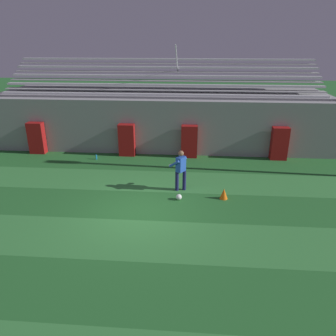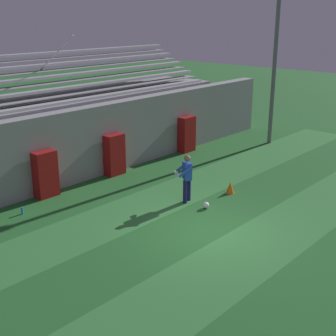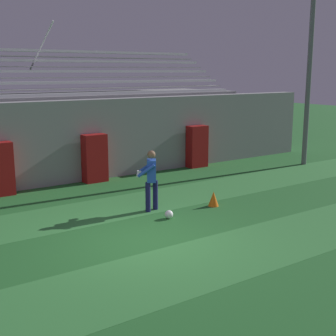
{
  "view_description": "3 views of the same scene",
  "coord_description": "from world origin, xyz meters",
  "views": [
    {
      "loc": [
        1.77,
        -9.99,
        5.71
      ],
      "look_at": [
        0.9,
        1.19,
        1.25
      ],
      "focal_mm": 35.0,
      "sensor_mm": 36.0,
      "label": 1
    },
    {
      "loc": [
        -10.16,
        -7.61,
        6.18
      ],
      "look_at": [
        0.21,
        1.81,
        1.53
      ],
      "focal_mm": 50.0,
      "sensor_mm": 36.0,
      "label": 2
    },
    {
      "loc": [
        -5.36,
        -8.41,
        3.75
      ],
      "look_at": [
        1.32,
        1.15,
        1.33
      ],
      "focal_mm": 50.0,
      "sensor_mm": 36.0,
      "label": 3
    }
  ],
  "objects": [
    {
      "name": "ground_plane",
      "position": [
        0.0,
        0.0,
        0.0
      ],
      "size": [
        80.0,
        80.0,
        0.0
      ],
      "primitive_type": "plane",
      "color": "#236028"
    },
    {
      "name": "back_wall",
      "position": [
        0.0,
        6.5,
        1.4
      ],
      "size": [
        24.0,
        0.6,
        2.8
      ],
      "primitive_type": "cube",
      "color": "gray",
      "rests_on": "ground"
    },
    {
      "name": "turf_stripe_mid",
      "position": [
        0.0,
        -1.62,
        0.0
      ],
      "size": [
        28.0,
        2.19,
        0.01
      ],
      "primitive_type": "cube",
      "color": "#337A38",
      "rests_on": "ground"
    },
    {
      "name": "goalkeeper",
      "position": [
        1.33,
        1.96,
        0.95
      ],
      "size": [
        0.71,
        0.74,
        1.67
      ],
      "color": "#19194C",
      "rests_on": "ground"
    },
    {
      "name": "floodlight_pole",
      "position": [
        10.05,
        3.87,
        5.12
      ],
      "size": [
        0.9,
        0.36,
        8.11
      ],
      "color": "slate",
      "rests_on": "ground"
    },
    {
      "name": "turf_stripe_far",
      "position": [
        0.0,
        2.77,
        0.0
      ],
      "size": [
        28.0,
        2.19,
        0.01
      ],
      "primitive_type": "cube",
      "color": "#337A38",
      "rests_on": "ground"
    },
    {
      "name": "water_bottle",
      "position": [
        -3.05,
        5.22,
        0.12
      ],
      "size": [
        0.07,
        0.07,
        0.24
      ],
      "primitive_type": "cylinder",
      "color": "#1E8CD8",
      "rests_on": "ground"
    },
    {
      "name": "soccer_ball",
      "position": [
        1.32,
        1.1,
        0.11
      ],
      "size": [
        0.22,
        0.22,
        0.22
      ],
      "primitive_type": "sphere",
      "color": "white",
      "rests_on": "ground"
    },
    {
      "name": "traffic_cone",
      "position": [
        3.01,
        1.32,
        0.21
      ],
      "size": [
        0.3,
        0.3,
        0.42
      ],
      "primitive_type": "cone",
      "color": "orange",
      "rests_on": "ground"
    },
    {
      "name": "padding_pillar_gate_left",
      "position": [
        -1.6,
        5.95,
        0.82
      ],
      "size": [
        0.81,
        0.44,
        1.65
      ],
      "primitive_type": "cube",
      "color": "maroon",
      "rests_on": "ground"
    },
    {
      "name": "padding_pillar_gate_right",
      "position": [
        1.6,
        5.95,
        0.82
      ],
      "size": [
        0.81,
        0.44,
        1.65
      ],
      "primitive_type": "cube",
      "color": "maroon",
      "rests_on": "ground"
    },
    {
      "name": "bleacher_stand",
      "position": [
        0.0,
        8.84,
        1.5
      ],
      "size": [
        18.0,
        4.05,
        5.43
      ],
      "color": "gray",
      "rests_on": "ground"
    },
    {
      "name": "padding_pillar_far_right",
      "position": [
        6.08,
        5.95,
        0.82
      ],
      "size": [
        0.81,
        0.44,
        1.65
      ],
      "primitive_type": "cube",
      "color": "maroon",
      "rests_on": "ground"
    }
  ]
}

